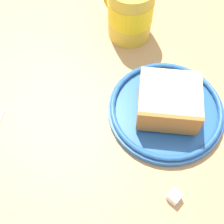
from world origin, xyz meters
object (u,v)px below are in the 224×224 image
small_plate (166,110)px  cake_slice (168,102)px  tea_mug (130,11)px  sugar_cube (174,197)px

small_plate → cake_slice: cake_slice is taller
tea_mug → small_plate: bearing=110.3°
cake_slice → tea_mug: bearing=-70.0°
tea_mug → cake_slice: bearing=110.0°
tea_mug → sugar_cube: (-7.18, 30.95, -4.58)cm
small_plate → tea_mug: size_ratio=1.81×
tea_mug → sugar_cube: tea_mug is taller
cake_slice → tea_mug: tea_mug is taller
small_plate → sugar_cube: size_ratio=11.74×
tea_mug → sugar_cube: bearing=103.1°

